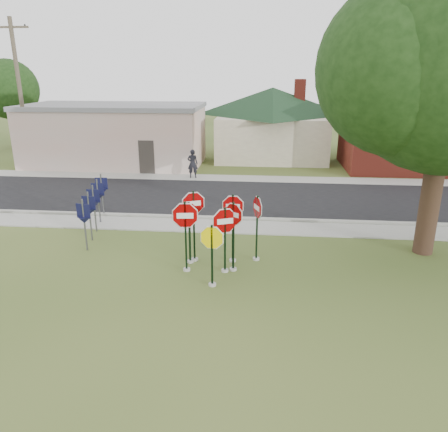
# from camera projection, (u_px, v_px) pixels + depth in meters

# --- Properties ---
(ground) EXTENTS (120.00, 120.00, 0.00)m
(ground) POSITION_uv_depth(u_px,v_px,m) (211.00, 287.00, 13.62)
(ground) COLOR #374D1D
(ground) RESTS_ON ground
(sidewalk_near) EXTENTS (60.00, 1.60, 0.06)m
(sidewalk_near) POSITION_uv_depth(u_px,v_px,m) (227.00, 227.00, 18.80)
(sidewalk_near) COLOR gray
(sidewalk_near) RESTS_ON ground
(road) EXTENTS (60.00, 7.00, 0.04)m
(road) POSITION_uv_depth(u_px,v_px,m) (234.00, 198.00, 23.05)
(road) COLOR black
(road) RESTS_ON ground
(sidewalk_far) EXTENTS (60.00, 1.60, 0.06)m
(sidewalk_far) POSITION_uv_depth(u_px,v_px,m) (239.00, 179.00, 27.10)
(sidewalk_far) COLOR gray
(sidewalk_far) RESTS_ON ground
(curb) EXTENTS (60.00, 0.20, 0.14)m
(curb) POSITION_uv_depth(u_px,v_px,m) (229.00, 218.00, 19.73)
(curb) COLOR gray
(curb) RESTS_ON ground
(stop_sign_center) EXTENTS (1.08, 0.46, 2.38)m
(stop_sign_center) POSITION_uv_depth(u_px,v_px,m) (225.00, 231.00, 14.22)
(stop_sign_center) COLOR #A5A29A
(stop_sign_center) RESTS_ON ground
(stop_sign_yellow) EXTENTS (1.02, 0.24, 2.13)m
(stop_sign_yellow) POSITION_uv_depth(u_px,v_px,m) (212.00, 249.00, 13.33)
(stop_sign_yellow) COLOR #A5A29A
(stop_sign_yellow) RESTS_ON ground
(stop_sign_left) EXTENTS (1.17, 0.24, 2.56)m
(stop_sign_left) POSITION_uv_depth(u_px,v_px,m) (185.00, 226.00, 14.25)
(stop_sign_left) COLOR #A5A29A
(stop_sign_left) RESTS_ON ground
(stop_sign_right) EXTENTS (0.82, 0.60, 2.50)m
(stop_sign_right) POSITION_uv_depth(u_px,v_px,m) (233.00, 228.00, 14.30)
(stop_sign_right) COLOR #A5A29A
(stop_sign_right) RESTS_ON ground
(stop_sign_back_right) EXTENTS (1.02, 0.24, 2.56)m
(stop_sign_back_right) POSITION_uv_depth(u_px,v_px,m) (233.00, 219.00, 14.97)
(stop_sign_back_right) COLOR #A5A29A
(stop_sign_back_right) RESTS_ON ground
(stop_sign_back_left) EXTENTS (1.02, 0.40, 2.67)m
(stop_sign_back_left) POSITION_uv_depth(u_px,v_px,m) (194.00, 216.00, 15.01)
(stop_sign_back_left) COLOR #A5A29A
(stop_sign_back_left) RESTS_ON ground
(stop_sign_far_right) EXTENTS (0.41, 0.99, 2.49)m
(stop_sign_far_right) POSITION_uv_depth(u_px,v_px,m) (257.00, 219.00, 15.10)
(stop_sign_far_right) COLOR #A5A29A
(stop_sign_far_right) RESTS_ON ground
(stop_sign_far_left) EXTENTS (0.70, 0.77, 2.32)m
(stop_sign_far_left) POSITION_uv_depth(u_px,v_px,m) (189.00, 225.00, 14.94)
(stop_sign_far_left) COLOR #A5A29A
(stop_sign_far_left) RESTS_ON ground
(route_sign_row) EXTENTS (1.43, 4.63, 2.00)m
(route_sign_row) POSITION_uv_depth(u_px,v_px,m) (94.00, 203.00, 17.96)
(route_sign_row) COLOR #59595E
(route_sign_row) RESTS_ON ground
(building_stucco) EXTENTS (12.20, 6.20, 4.20)m
(building_stucco) POSITION_uv_depth(u_px,v_px,m) (115.00, 134.00, 30.72)
(building_stucco) COLOR beige
(building_stucco) RESTS_ON ground
(building_house) EXTENTS (11.60, 11.60, 6.20)m
(building_house) POSITION_uv_depth(u_px,v_px,m) (272.00, 109.00, 33.04)
(building_house) COLOR beige
(building_house) RESTS_ON ground
(building_brick) EXTENTS (10.20, 6.20, 4.75)m
(building_brick) POSITION_uv_depth(u_px,v_px,m) (422.00, 133.00, 29.24)
(building_brick) COLOR maroon
(building_brick) RESTS_ON ground
(utility_pole_near) EXTENTS (2.20, 0.26, 9.50)m
(utility_pole_near) POSITION_uv_depth(u_px,v_px,m) (20.00, 94.00, 27.63)
(utility_pole_near) COLOR #4D4333
(utility_pole_near) RESTS_ON ground
(bg_tree_left) EXTENTS (4.90, 4.90, 7.35)m
(bg_tree_left) POSITION_uv_depth(u_px,v_px,m) (9.00, 90.00, 36.50)
(bg_tree_left) COLOR black
(bg_tree_left) RESTS_ON ground
(pedestrian) EXTENTS (0.67, 0.47, 1.76)m
(pedestrian) POSITION_uv_depth(u_px,v_px,m) (193.00, 164.00, 26.95)
(pedestrian) COLOR black
(pedestrian) RESTS_ON sidewalk_far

